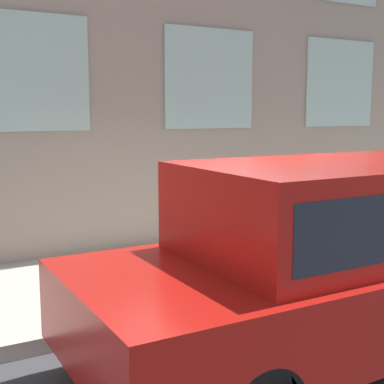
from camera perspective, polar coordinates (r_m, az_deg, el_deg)
ground_plane at (r=6.52m, az=3.69°, el=-12.93°), size 80.00×80.00×0.00m
sidewalk at (r=7.68m, az=-2.30°, el=-8.90°), size 2.91×60.00×0.17m
building_facade at (r=8.96m, az=-7.43°, el=19.58°), size 0.33×40.00×8.23m
fire_hydrant at (r=6.78m, az=-0.61°, el=-6.98°), size 0.34×0.46×0.78m
person at (r=7.21m, az=0.57°, el=-2.94°), size 0.31×0.21×1.30m
parked_truck_red_near at (r=5.46m, az=16.06°, el=-5.60°), size 2.10×5.31×1.91m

